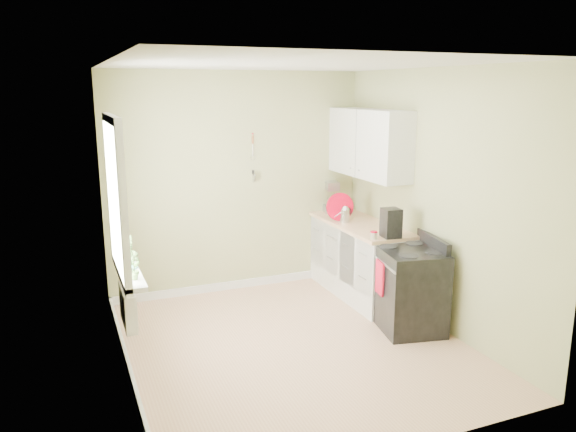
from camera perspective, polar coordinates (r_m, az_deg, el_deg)
name	(u,v)px	position (r m, az deg, el deg)	size (l,w,h in m)	color
floor	(294,346)	(5.71, 0.66, -13.10)	(3.20, 3.60, 0.02)	tan
ceiling	(295,63)	(5.14, 0.74, 15.32)	(3.20, 3.60, 0.02)	white
wall_back	(237,183)	(6.93, -5.19, 3.34)	(3.20, 0.02, 2.70)	#B5B67C
wall_left	(117,229)	(4.87, -16.99, -1.23)	(0.02, 3.60, 2.70)	#B5B67C
wall_right	(436,200)	(6.06, 14.85, 1.59)	(0.02, 3.60, 2.70)	#B5B67C
base_cabinets	(360,261)	(6.93, 7.36, -4.51)	(0.60, 1.60, 0.87)	white
countertop	(361,224)	(6.80, 7.40, -0.86)	(0.64, 1.60, 0.04)	#EBBB90
upper_cabinets	(369,143)	(6.79, 8.21, 7.32)	(0.35, 1.40, 0.80)	white
window	(115,198)	(5.13, -17.18, 1.73)	(0.06, 1.14, 1.44)	white
window_sill	(128,270)	(5.30, -15.91, -5.34)	(0.18, 1.14, 0.04)	white
radiator	(128,307)	(5.36, -15.95, -8.88)	(0.12, 0.50, 0.35)	white
wall_utensils	(253,165)	(6.93, -3.57, 5.16)	(0.02, 0.14, 0.58)	#EBBB90
stove	(410,289)	(6.05, 12.26, -7.25)	(0.75, 0.81, 0.99)	black
stand_mixer	(331,197)	(7.38, 4.39, 1.95)	(0.30, 0.40, 0.44)	#B2B2B7
kettle	(345,214)	(6.79, 5.79, 0.21)	(0.20, 0.12, 0.20)	silver
coffee_maker	(391,224)	(6.16, 10.39, -0.77)	(0.20, 0.22, 0.32)	black
red_tray	(340,207)	(6.83, 5.29, 0.92)	(0.35, 0.35, 0.02)	#BE0420
jar	(374,235)	(6.08, 8.71, -1.93)	(0.08, 0.08, 0.08)	#BCB192
plant_a	(133,265)	(4.93, -15.43, -4.82)	(0.14, 0.10, 0.27)	#40652A
plant_b	(127,250)	(5.35, -16.04, -3.35)	(0.16, 0.13, 0.28)	#40652A
plant_c	(124,243)	(5.59, -16.35, -2.66)	(0.16, 0.16, 0.29)	#40652A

